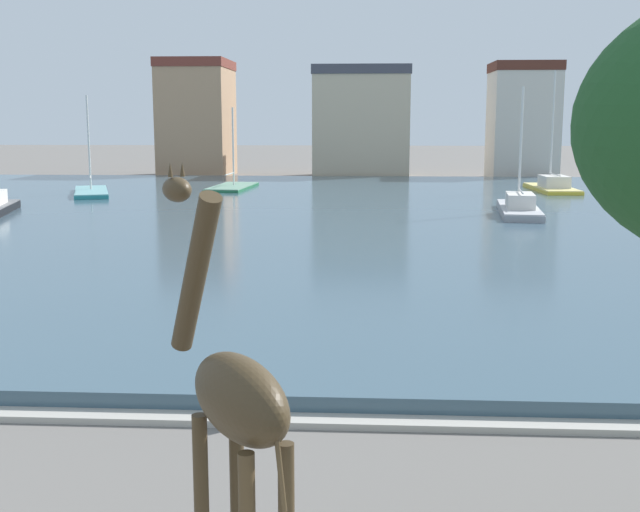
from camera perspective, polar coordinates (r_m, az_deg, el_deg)
harbor_water at (r=40.39m, az=2.19°, el=2.73°), size 85.12×53.76×0.40m
quay_edge_coping at (r=13.95m, az=-0.19°, el=-11.72°), size 85.12×0.50×0.12m
giraffe_statue at (r=8.07m, az=-6.16°, el=-10.36°), size 1.86×2.42×4.71m
sailboat_yellow at (r=56.10m, az=16.08°, el=4.63°), size 2.51×8.07×8.28m
sailboat_grey at (r=42.25m, az=13.95°, el=3.18°), size 2.70×8.59×6.75m
sailboat_teal at (r=53.57m, az=-16.02°, el=4.28°), size 4.50×8.33×6.61m
sailboat_green at (r=55.95m, az=-6.12°, el=4.78°), size 2.83×7.65×5.91m
mooring_bollard at (r=13.89m, az=-6.06°, el=-11.03°), size 0.24×0.24×0.50m
townhouse_wide_warehouse at (r=73.48m, az=-8.77°, el=9.69°), size 5.99×7.91×10.30m
townhouse_corner_house at (r=71.17m, az=2.96°, el=9.51°), size 8.32×7.92×9.60m
townhouse_end_terrace at (r=71.50m, az=14.27°, el=9.33°), size 5.58×5.70×9.86m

